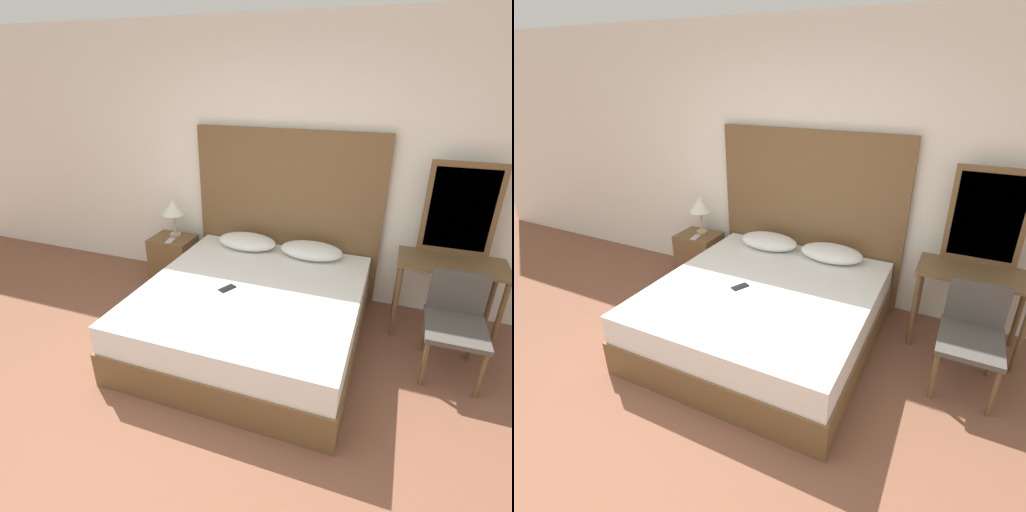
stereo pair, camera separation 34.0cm
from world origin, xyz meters
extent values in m
plane|color=brown|center=(0.00, 0.00, 0.00)|extent=(16.00, 16.00, 0.00)
cube|color=white|center=(0.00, 2.60, 1.35)|extent=(10.00, 0.06, 2.70)
cube|color=brown|center=(0.10, 1.51, 0.15)|extent=(1.84, 1.97, 0.30)
cube|color=white|center=(0.10, 1.51, 0.42)|extent=(1.81, 1.93, 0.24)
cube|color=brown|center=(0.10, 2.52, 0.86)|extent=(1.93, 0.05, 1.72)
ellipsoid|color=white|center=(-0.24, 2.27, 0.61)|extent=(0.62, 0.35, 0.15)
ellipsoid|color=white|center=(0.44, 2.27, 0.61)|extent=(0.62, 0.35, 0.15)
cube|color=black|center=(-0.08, 1.41, 0.54)|extent=(0.13, 0.17, 0.01)
cube|color=brown|center=(-1.13, 2.26, 0.27)|extent=(0.46, 0.38, 0.54)
cylinder|color=tan|center=(-1.13, 2.33, 0.55)|extent=(0.13, 0.13, 0.02)
cylinder|color=tan|center=(-1.13, 2.33, 0.67)|extent=(0.02, 0.02, 0.23)
cone|color=silver|center=(-1.13, 2.33, 0.87)|extent=(0.25, 0.25, 0.17)
cube|color=#B7B7BC|center=(-1.09, 2.16, 0.54)|extent=(0.09, 0.16, 0.01)
cube|color=brown|center=(1.69, 2.20, 0.71)|extent=(0.89, 0.46, 0.02)
cylinder|color=brown|center=(1.29, 2.01, 0.35)|extent=(0.04, 0.04, 0.70)
cylinder|color=brown|center=(2.10, 2.01, 0.35)|extent=(0.04, 0.04, 0.70)
cylinder|color=brown|center=(1.29, 2.39, 0.35)|extent=(0.04, 0.04, 0.70)
cylinder|color=brown|center=(2.10, 2.39, 0.35)|extent=(0.04, 0.04, 0.70)
cube|color=brown|center=(1.69, 2.41, 1.13)|extent=(0.59, 0.03, 0.82)
cube|color=#B2BCC6|center=(1.69, 2.40, 1.13)|extent=(0.51, 0.01, 0.72)
cube|color=#4C4742|center=(1.73, 1.64, 0.42)|extent=(0.45, 0.52, 0.04)
cube|color=#4C4742|center=(1.73, 1.88, 0.61)|extent=(0.43, 0.04, 0.35)
cylinder|color=brown|center=(1.54, 1.41, 0.20)|extent=(0.04, 0.04, 0.40)
cylinder|color=brown|center=(1.92, 1.41, 0.20)|extent=(0.04, 0.04, 0.40)
cylinder|color=brown|center=(1.54, 1.87, 0.20)|extent=(0.04, 0.04, 0.40)
cylinder|color=brown|center=(1.92, 1.87, 0.20)|extent=(0.04, 0.04, 0.40)
camera|label=1|loc=(1.17, -1.29, 2.21)|focal=28.00mm
camera|label=2|loc=(1.48, -1.15, 2.21)|focal=28.00mm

